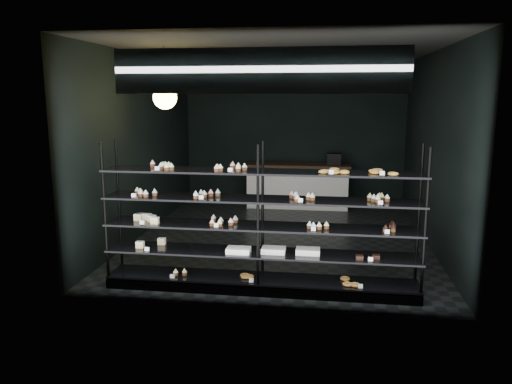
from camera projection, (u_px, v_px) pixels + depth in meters
room at (282, 148)px, 8.55m from camera, size 5.01×6.01×3.20m
display_shelf at (258, 243)px, 6.36m from camera, size 4.00×0.50×1.91m
signage at (258, 71)px, 5.48m from camera, size 3.30×0.05×0.50m
pendant_lamp at (165, 97)px, 7.29m from camera, size 0.35×0.35×0.90m
service_counter at (298, 185)px, 11.16m from camera, size 2.31×0.65×1.23m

